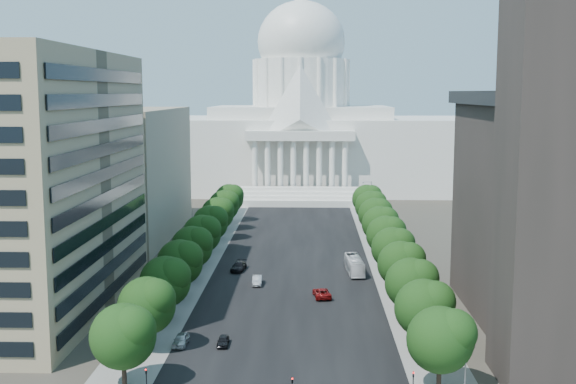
# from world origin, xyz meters

# --- Properties ---
(road_asphalt) EXTENTS (30.00, 260.00, 0.01)m
(road_asphalt) POSITION_xyz_m (0.00, 90.00, 0.00)
(road_asphalt) COLOR black
(road_asphalt) RESTS_ON ground
(sidewalk_left) EXTENTS (8.00, 260.00, 0.02)m
(sidewalk_left) POSITION_xyz_m (-19.00, 90.00, 0.00)
(sidewalk_left) COLOR gray
(sidewalk_left) RESTS_ON ground
(sidewalk_right) EXTENTS (8.00, 260.00, 0.02)m
(sidewalk_right) POSITION_xyz_m (19.00, 90.00, 0.00)
(sidewalk_right) COLOR gray
(sidewalk_right) RESTS_ON ground
(capitol) EXTENTS (120.00, 56.00, 73.00)m
(capitol) POSITION_xyz_m (0.00, 184.89, 20.01)
(capitol) COLOR white
(capitol) RESTS_ON ground
(office_block_left_far) EXTENTS (38.00, 52.00, 30.00)m
(office_block_left_far) POSITION_xyz_m (-48.00, 100.00, 15.00)
(office_block_left_far) COLOR gray
(office_block_left_far) RESTS_ON ground
(tree_l_a) EXTENTS (7.79, 7.60, 9.97)m
(tree_l_a) POSITION_xyz_m (-17.66, 11.81, 6.45)
(tree_l_a) COLOR #33261C
(tree_l_a) RESTS_ON ground
(tree_l_b) EXTENTS (7.79, 7.60, 9.97)m
(tree_l_b) POSITION_xyz_m (-17.66, 23.81, 6.45)
(tree_l_b) COLOR #33261C
(tree_l_b) RESTS_ON ground
(tree_l_c) EXTENTS (7.79, 7.60, 9.97)m
(tree_l_c) POSITION_xyz_m (-17.66, 35.81, 6.45)
(tree_l_c) COLOR #33261C
(tree_l_c) RESTS_ON ground
(tree_l_d) EXTENTS (7.79, 7.60, 9.97)m
(tree_l_d) POSITION_xyz_m (-17.66, 47.81, 6.45)
(tree_l_d) COLOR #33261C
(tree_l_d) RESTS_ON ground
(tree_l_e) EXTENTS (7.79, 7.60, 9.97)m
(tree_l_e) POSITION_xyz_m (-17.66, 59.81, 6.45)
(tree_l_e) COLOR #33261C
(tree_l_e) RESTS_ON ground
(tree_l_f) EXTENTS (7.79, 7.60, 9.97)m
(tree_l_f) POSITION_xyz_m (-17.66, 71.81, 6.45)
(tree_l_f) COLOR #33261C
(tree_l_f) RESTS_ON ground
(tree_l_g) EXTENTS (7.79, 7.60, 9.97)m
(tree_l_g) POSITION_xyz_m (-17.66, 83.81, 6.45)
(tree_l_g) COLOR #33261C
(tree_l_g) RESTS_ON ground
(tree_l_h) EXTENTS (7.79, 7.60, 9.97)m
(tree_l_h) POSITION_xyz_m (-17.66, 95.81, 6.45)
(tree_l_h) COLOR #33261C
(tree_l_h) RESTS_ON ground
(tree_l_i) EXTENTS (7.79, 7.60, 9.97)m
(tree_l_i) POSITION_xyz_m (-17.66, 107.81, 6.45)
(tree_l_i) COLOR #33261C
(tree_l_i) RESTS_ON ground
(tree_l_j) EXTENTS (7.79, 7.60, 9.97)m
(tree_l_j) POSITION_xyz_m (-17.66, 119.81, 6.45)
(tree_l_j) COLOR #33261C
(tree_l_j) RESTS_ON ground
(tree_r_a) EXTENTS (7.79, 7.60, 9.97)m
(tree_r_a) POSITION_xyz_m (18.34, 11.81, 6.45)
(tree_r_a) COLOR #33261C
(tree_r_a) RESTS_ON ground
(tree_r_b) EXTENTS (7.79, 7.60, 9.97)m
(tree_r_b) POSITION_xyz_m (18.34, 23.81, 6.45)
(tree_r_b) COLOR #33261C
(tree_r_b) RESTS_ON ground
(tree_r_c) EXTENTS (7.79, 7.60, 9.97)m
(tree_r_c) POSITION_xyz_m (18.34, 35.81, 6.45)
(tree_r_c) COLOR #33261C
(tree_r_c) RESTS_ON ground
(tree_r_d) EXTENTS (7.79, 7.60, 9.97)m
(tree_r_d) POSITION_xyz_m (18.34, 47.81, 6.45)
(tree_r_d) COLOR #33261C
(tree_r_d) RESTS_ON ground
(tree_r_e) EXTENTS (7.79, 7.60, 9.97)m
(tree_r_e) POSITION_xyz_m (18.34, 59.81, 6.45)
(tree_r_e) COLOR #33261C
(tree_r_e) RESTS_ON ground
(tree_r_f) EXTENTS (7.79, 7.60, 9.97)m
(tree_r_f) POSITION_xyz_m (18.34, 71.81, 6.45)
(tree_r_f) COLOR #33261C
(tree_r_f) RESTS_ON ground
(tree_r_g) EXTENTS (7.79, 7.60, 9.97)m
(tree_r_g) POSITION_xyz_m (18.34, 83.81, 6.45)
(tree_r_g) COLOR #33261C
(tree_r_g) RESTS_ON ground
(tree_r_h) EXTENTS (7.79, 7.60, 9.97)m
(tree_r_h) POSITION_xyz_m (18.34, 95.81, 6.45)
(tree_r_h) COLOR #33261C
(tree_r_h) RESTS_ON ground
(tree_r_i) EXTENTS (7.79, 7.60, 9.97)m
(tree_r_i) POSITION_xyz_m (18.34, 107.81, 6.45)
(tree_r_i) COLOR #33261C
(tree_r_i) RESTS_ON ground
(tree_r_j) EXTENTS (7.79, 7.60, 9.97)m
(tree_r_j) POSITION_xyz_m (18.34, 119.81, 6.45)
(tree_r_j) COLOR #33261C
(tree_r_j) RESTS_ON ground
(traffic_signal_left) EXTENTS (0.18, 0.49, 4.30)m
(traffic_signal_left) POSITION_xyz_m (-14.50, 7.99, 3.09)
(traffic_signal_left) COLOR black
(traffic_signal_left) RESTS_ON ground
(traffic_signal_right) EXTENTS (0.18, 0.49, 4.30)m
(traffic_signal_right) POSITION_xyz_m (14.50, 7.99, 3.09)
(traffic_signal_right) COLOR black
(traffic_signal_right) RESTS_ON ground
(streetlight_a) EXTENTS (2.61, 0.44, 9.00)m
(streetlight_a) POSITION_xyz_m (19.90, 10.00, 5.82)
(streetlight_a) COLOR gray
(streetlight_a) RESTS_ON ground
(streetlight_b) EXTENTS (2.61, 0.44, 9.00)m
(streetlight_b) POSITION_xyz_m (19.90, 35.00, 5.82)
(streetlight_b) COLOR gray
(streetlight_b) RESTS_ON ground
(streetlight_c) EXTENTS (2.61, 0.44, 9.00)m
(streetlight_c) POSITION_xyz_m (19.90, 60.00, 5.82)
(streetlight_c) COLOR gray
(streetlight_c) RESTS_ON ground
(streetlight_d) EXTENTS (2.61, 0.44, 9.00)m
(streetlight_d) POSITION_xyz_m (19.90, 85.00, 5.82)
(streetlight_d) COLOR gray
(streetlight_d) RESTS_ON ground
(streetlight_e) EXTENTS (2.61, 0.44, 9.00)m
(streetlight_e) POSITION_xyz_m (19.90, 110.00, 5.82)
(streetlight_e) COLOR gray
(streetlight_e) RESTS_ON ground
(streetlight_f) EXTENTS (2.61, 0.44, 9.00)m
(streetlight_f) POSITION_xyz_m (19.90, 135.00, 5.82)
(streetlight_f) COLOR gray
(streetlight_f) RESTS_ON ground
(car_dark_a) EXTENTS (1.54, 3.74, 1.27)m
(car_dark_a) POSITION_xyz_m (-8.32, 26.24, 0.63)
(car_dark_a) COLOR black
(car_dark_a) RESTS_ON ground
(car_silver) EXTENTS (1.79, 4.74, 1.54)m
(car_silver) POSITION_xyz_m (-6.03, 57.36, 0.77)
(car_silver) COLOR #9B9DA2
(car_silver) RESTS_ON ground
(car_red) EXTENTS (3.33, 5.90, 1.56)m
(car_red) POSITION_xyz_m (5.29, 49.61, 0.78)
(car_red) COLOR maroon
(car_red) RESTS_ON ground
(car_dark_b) EXTENTS (3.00, 5.92, 1.65)m
(car_dark_b) POSITION_xyz_m (-10.29, 67.31, 0.82)
(car_dark_b) COLOR black
(car_dark_b) RESTS_ON ground
(car_parked) EXTENTS (1.95, 4.52, 1.52)m
(car_parked) POSITION_xyz_m (-14.00, 26.20, 0.76)
(car_parked) COLOR #AFB3B7
(car_parked) RESTS_ON ground
(city_bus) EXTENTS (3.37, 11.22, 3.08)m
(city_bus) POSITION_xyz_m (11.68, 66.25, 1.54)
(city_bus) COLOR silver
(city_bus) RESTS_ON ground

